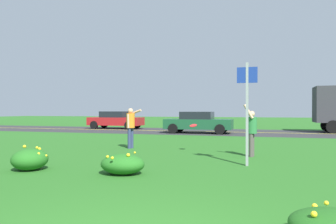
% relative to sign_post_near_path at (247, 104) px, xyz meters
% --- Properties ---
extents(ground_plane, '(120.00, 120.00, 0.00)m').
position_rel_sign_post_near_path_xyz_m(ground_plane, '(-0.88, 3.85, -1.74)').
color(ground_plane, '#26601E').
extents(highway_strip, '(120.00, 7.42, 0.01)m').
position_rel_sign_post_near_path_xyz_m(highway_strip, '(-0.88, 14.06, -1.73)').
color(highway_strip, '#2D2D30').
rests_on(highway_strip, ground).
extents(highway_center_stripe, '(120.00, 0.16, 0.00)m').
position_rel_sign_post_near_path_xyz_m(highway_center_stripe, '(-0.88, 14.06, -1.73)').
color(highway_center_stripe, yellow).
rests_on(highway_center_stripe, ground).
extents(daylily_clump_mid_right, '(0.90, 0.96, 0.63)m').
position_rel_sign_post_near_path_xyz_m(daylily_clump_mid_right, '(-5.38, -2.28, -1.46)').
color(daylily_clump_mid_right, '#23661E').
rests_on(daylily_clump_mid_right, ground).
extents(daylily_clump_front_left, '(1.09, 1.03, 0.54)m').
position_rel_sign_post_near_path_xyz_m(daylily_clump_front_left, '(-2.84, -2.10, -1.49)').
color(daylily_clump_front_left, '#23661E').
rests_on(daylily_clump_front_left, ground).
extents(sign_post_near_path, '(0.56, 0.10, 2.89)m').
position_rel_sign_post_near_path_xyz_m(sign_post_near_path, '(0.00, 0.00, 0.00)').
color(sign_post_near_path, '#93969B').
rests_on(sign_post_near_path, ground).
extents(person_thrower_orange_shirt, '(0.60, 0.53, 1.64)m').
position_rel_sign_post_near_path_xyz_m(person_thrower_orange_shirt, '(-4.78, 2.95, -0.76)').
color(person_thrower_orange_shirt, orange).
rests_on(person_thrower_orange_shirt, ground).
extents(person_catcher_green_shirt, '(0.44, 0.51, 1.76)m').
position_rel_sign_post_near_path_xyz_m(person_catcher_green_shirt, '(0.05, 1.91, -0.82)').
color(person_catcher_green_shirt, '#287038').
rests_on(person_catcher_green_shirt, ground).
extents(frisbee_red, '(0.29, 0.27, 0.14)m').
position_rel_sign_post_near_path_xyz_m(frisbee_red, '(-2.10, 2.60, -0.76)').
color(frisbee_red, red).
extents(car_red_leftmost, '(4.50, 2.00, 1.45)m').
position_rel_sign_post_near_path_xyz_m(car_red_leftmost, '(-11.61, 15.73, -1.00)').
color(car_red_leftmost, maroon).
rests_on(car_red_leftmost, ground).
extents(car_dark_green_center_left, '(4.50, 2.00, 1.45)m').
position_rel_sign_post_near_path_xyz_m(car_dark_green_center_left, '(-3.87, 12.39, -1.00)').
color(car_dark_green_center_left, '#194C2D').
rests_on(car_dark_green_center_left, ground).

